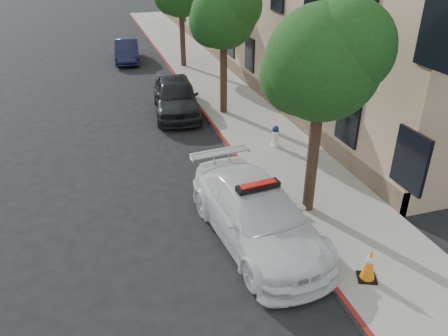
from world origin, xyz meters
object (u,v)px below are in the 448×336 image
Objects in this scene: police_car at (257,214)px; fire_hydrant at (275,136)px; parked_car_far at (127,51)px; parked_car_mid at (176,96)px; traffic_cone at (369,265)px.

police_car is 5.42m from fire_hydrant.
fire_hydrant is (3.73, -14.49, -0.13)m from parked_car_far.
parked_car_far is at bearing 81.86° from fire_hydrant.
parked_car_mid is 5.83× the size of traffic_cone.
parked_car_mid is (-0.12, 9.50, 0.03)m from police_car.
police_car is 1.16× the size of parked_car_mid.
fire_hydrant is at bearing 56.28° from police_car.
parked_car_mid is 9.83m from parked_car_far.
parked_car_far is 5.11× the size of fire_hydrant.
police_car is at bearing -80.37° from parked_car_far.
parked_car_far is (-1.19, 19.27, -0.10)m from police_car.
traffic_cone is (1.89, -11.78, -0.24)m from parked_car_mid.
traffic_cone is at bearing -118.81° from fire_hydrant.
parked_car_mid is 11.94m from traffic_cone.
parked_car_far reaches higher than traffic_cone.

